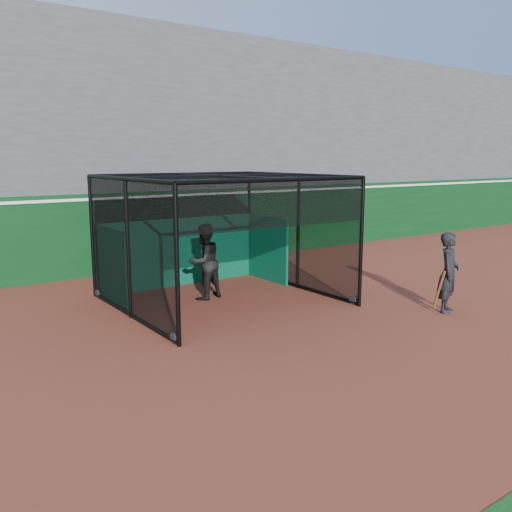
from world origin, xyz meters
TOP-DOWN VIEW (x-y plane):
  - ground at (0.00, 0.00)m, footprint 120.00×120.00m
  - outfield_wall at (0.00, 8.50)m, footprint 50.00×0.50m
  - grandstand at (0.00, 12.27)m, footprint 50.00×7.85m
  - batting_cage at (0.21, 3.59)m, footprint 5.00×4.78m
  - batter at (-0.03, 4.05)m, footprint 1.08×0.93m
  - on_deck_player at (3.99, -0.29)m, footprint 0.81×0.71m

SIDE VIEW (x-z plane):
  - ground at x=0.00m, z-range 0.00..0.00m
  - on_deck_player at x=3.99m, z-range 0.00..1.88m
  - batter at x=-0.03m, z-range 0.00..1.93m
  - outfield_wall at x=0.00m, z-range 0.04..2.54m
  - batting_cage at x=0.21m, z-range 0.00..3.11m
  - grandstand at x=0.00m, z-range 0.00..8.95m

